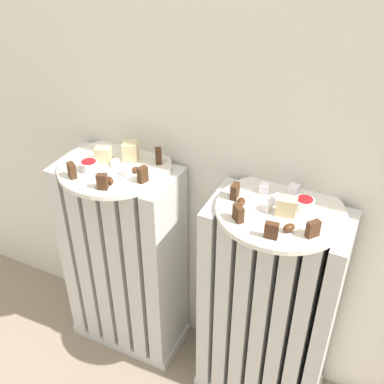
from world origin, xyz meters
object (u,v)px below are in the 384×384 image
Objects in this scene: plate_right at (280,211)px; jam_bowl_left at (89,165)px; plate_left at (115,167)px; radiator_right at (268,311)px; fork at (100,177)px; radiator_left at (125,261)px; jam_bowl_right at (304,203)px.

plate_right is 6.51× the size of jam_bowl_left.
plate_left is 0.07m from jam_bowl_left.
radiator_right is 0.55m from plate_left.
plate_left is 2.76× the size of fork.
plate_right is at bearing 5.85° from jam_bowl_left.
jam_bowl_left is 0.42× the size of fork.
radiator_left is 1.00× the size of radiator_right.
fork is at bearing -171.34° from plate_right.
plate_right is at bearing 8.66° from fork.
radiator_left is 0.34m from fork.
jam_bowl_right reaches higher than radiator_left.
plate_left is 0.49m from jam_bowl_right.
fork reaches higher than radiator_right.
radiator_right is 0.33m from plate_right.
jam_bowl_right reaches higher than plate_left.
jam_bowl_left is 0.54m from jam_bowl_right.
jam_bowl_left is at bearing -171.86° from jam_bowl_right.
radiator_left is at bearing -26.57° from plate_left.
plate_left is at bearing 180.00° from plate_right.
jam_bowl_right is at bearing 8.14° from jam_bowl_left.
fork is (-0.44, -0.07, 0.34)m from radiator_right.
radiator_right is 2.15× the size of plate_left.
jam_bowl_left reaches higher than plate_left.
plate_right reaches higher than radiator_right.
fork is (-0.49, -0.09, -0.01)m from jam_bowl_right.
jam_bowl_right is (0.49, 0.03, 0.02)m from plate_left.
radiator_left is 0.55m from plate_right.
jam_bowl_left is at bearing -130.83° from plate_left.
fork is at bearing -88.26° from radiator_left.
radiator_left is 14.20× the size of jam_bowl_right.
plate_right is at bearing 0.00° from radiator_left.
fork is (-0.44, -0.07, 0.01)m from plate_right.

